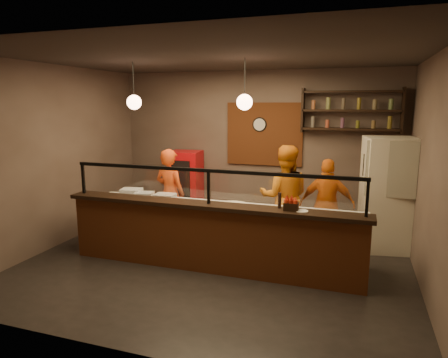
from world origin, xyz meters
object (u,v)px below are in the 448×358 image
(wall_clock, at_px, (260,124))
(fridge, at_px, (387,194))
(cook_right, at_px, (327,204))
(pepper_mill, at_px, (280,200))
(cook_mid, at_px, (284,197))
(cook_left, at_px, (170,193))
(condiment_caddy, at_px, (291,206))
(red_cooler, at_px, (186,186))
(pizza_dough, at_px, (233,205))

(wall_clock, relative_size, fridge, 0.15)
(wall_clock, xyz_separation_m, cook_right, (1.52, -1.19, -1.30))
(pepper_mill, bearing_deg, cook_mid, 96.86)
(cook_left, bearing_deg, pepper_mill, 165.12)
(fridge, height_order, condiment_caddy, fridge)
(cook_left, distance_m, cook_right, 2.90)
(cook_left, bearing_deg, cook_mid, -163.81)
(fridge, relative_size, pepper_mill, 8.78)
(fridge, distance_m, red_cooler, 4.11)
(red_cooler, xyz_separation_m, pepper_mill, (2.51, -2.37, 0.41))
(pizza_dough, bearing_deg, cook_right, 34.14)
(condiment_caddy, relative_size, pepper_mill, 0.90)
(condiment_caddy, bearing_deg, pepper_mill, 160.27)
(cook_mid, relative_size, pizza_dough, 3.23)
(fridge, relative_size, condiment_caddy, 9.78)
(cook_right, bearing_deg, red_cooler, -18.17)
(wall_clock, height_order, cook_mid, wall_clock)
(condiment_caddy, distance_m, pepper_mill, 0.20)
(cook_left, distance_m, cook_mid, 2.16)
(cook_right, bearing_deg, fridge, -164.80)
(cook_left, xyz_separation_m, pepper_mill, (2.32, -1.19, 0.32))
(fridge, xyz_separation_m, red_cooler, (-4.06, 0.58, -0.23))
(red_cooler, relative_size, condiment_caddy, 7.53)
(wall_clock, xyz_separation_m, cook_left, (-1.37, -1.49, -1.25))
(cook_left, bearing_deg, condiment_caddy, 165.62)
(cook_mid, distance_m, cook_right, 0.75)
(wall_clock, distance_m, cook_right, 2.33)
(wall_clock, relative_size, cook_mid, 0.16)
(cook_right, xyz_separation_m, fridge, (0.98, 0.31, 0.19))
(cook_left, height_order, condiment_caddy, cook_left)
(cook_left, distance_m, fridge, 3.92)
(cook_left, relative_size, cook_mid, 0.93)
(cook_left, relative_size, condiment_caddy, 8.45)
(cook_right, bearing_deg, pepper_mill, 66.97)
(wall_clock, height_order, condiment_caddy, wall_clock)
(cook_mid, bearing_deg, cook_left, -6.03)
(pepper_mill, bearing_deg, fridge, 49.16)
(cook_mid, distance_m, red_cooler, 2.57)
(cook_right, xyz_separation_m, condiment_caddy, (-0.39, -1.55, 0.32))
(cook_left, height_order, cook_mid, cook_mid)
(pizza_dough, distance_m, condiment_caddy, 1.21)
(condiment_caddy, bearing_deg, fridge, 53.49)
(pizza_dough, bearing_deg, pepper_mill, -30.97)
(red_cooler, relative_size, pepper_mill, 6.75)
(red_cooler, xyz_separation_m, pizza_dough, (1.65, -1.85, 0.15))
(fridge, relative_size, pizza_dough, 3.49)
(cook_mid, distance_m, condiment_caddy, 1.45)
(condiment_caddy, bearing_deg, red_cooler, 137.84)
(fridge, bearing_deg, condiment_caddy, -136.60)
(cook_left, relative_size, fridge, 0.86)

